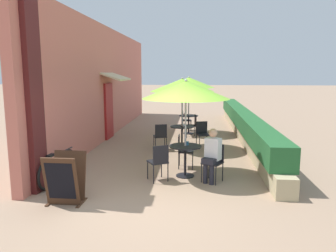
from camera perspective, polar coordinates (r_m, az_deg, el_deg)
The scene contains 22 objects.
ground_plane at distance 6.44m, azimuth -4.05°, elevation -13.56°, with size 120.00×120.00×0.00m, color #9E7F66.
cafe_facade_wall at distance 13.18m, azimuth -10.39°, elevation 7.39°, with size 0.98×13.95×4.20m.
planter_hedge at distance 13.01m, azimuth 12.95°, elevation 0.40°, with size 0.60×12.95×1.01m.
patio_table_near at distance 7.94m, azimuth 3.02°, elevation -4.91°, with size 0.78×0.78×0.76m.
patio_umbrella_near at distance 7.71m, azimuth 3.12°, elevation 6.29°, with size 2.06×2.06×2.35m.
cafe_chair_near_left at distance 7.57m, azimuth -1.59°, elevation -5.89°, with size 0.55×0.55×0.87m.
cafe_chair_near_right at distance 7.67m, azimuth 8.00°, elevation -5.77°, with size 0.54×0.54×0.87m.
seated_patron_near_right at distance 7.53m, azimuth 7.65°, elevation -4.71°, with size 0.47×0.51×1.25m.
cafe_chair_near_back at distance 8.66m, azimuth 2.64°, elevation -3.94°, with size 0.41×0.41×0.87m.
coffee_cup_near at distance 7.95m, azimuth 3.38°, elevation -3.03°, with size 0.07×0.07×0.09m.
patio_table_mid at distance 10.76m, azimuth 2.45°, elevation -1.12°, with size 0.78×0.78×0.76m.
patio_umbrella_mid at distance 10.59m, azimuth 2.50°, elevation 7.12°, with size 2.06×2.06×2.35m.
cafe_chair_mid_left at distance 11.03m, azimuth 6.05°, elevation -1.10°, with size 0.49×0.49×0.87m.
cafe_chair_mid_right at distance 10.55m, azimuth -1.32°, elevation -1.52°, with size 0.49×0.49×0.87m.
coffee_cup_mid at distance 10.67m, azimuth 2.71°, elevation 0.16°, with size 0.07×0.07×0.09m.
patio_table_far at distance 13.48m, azimuth 3.60°, elevation 0.99°, with size 0.78×0.78×0.76m.
patio_umbrella_far at distance 13.34m, azimuth 3.67°, elevation 7.57°, with size 2.06×2.06×2.35m.
cafe_chair_far_left at distance 12.77m, azimuth 4.31°, elevation 0.36°, with size 0.45×0.45×0.87m.
cafe_chair_far_right at distance 14.19m, azimuth 2.95°, elevation 1.27°, with size 0.45×0.45×0.87m.
coffee_cup_far at distance 13.44m, azimuth 2.96°, elevation 2.06°, with size 0.07×0.07×0.09m.
bicycle_leaning at distance 7.99m, azimuth -18.60°, elevation -6.91°, with size 0.19×1.71×0.73m.
menu_board at distance 6.66m, azimuth -17.43°, elevation -8.77°, with size 0.68×0.64×0.97m.
Camera 1 is at (0.97, -5.86, 2.50)m, focal length 35.00 mm.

